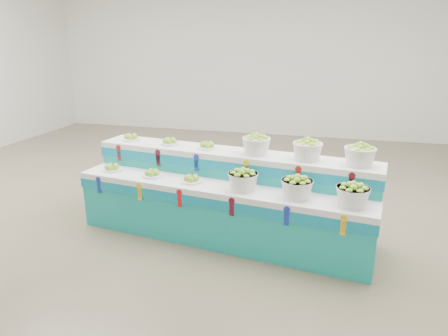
{
  "coord_description": "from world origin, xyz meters",
  "views": [
    {
      "loc": [
        2.15,
        -5.12,
        2.31
      ],
      "look_at": [
        0.98,
        -0.74,
        0.87
      ],
      "focal_mm": 32.31,
      "sensor_mm": 36.0,
      "label": 1
    }
  ],
  "objects_px": {
    "basket_lower_left": "(243,180)",
    "basket_upper_right": "(360,155)",
    "plate_upper_mid": "(170,141)",
    "display_stand": "(224,196)"
  },
  "relations": [
    {
      "from": "plate_upper_mid",
      "to": "display_stand",
      "type": "bearing_deg",
      "value": -22.38
    },
    {
      "from": "basket_upper_right",
      "to": "basket_lower_left",
      "type": "bearing_deg",
      "value": -167.19
    },
    {
      "from": "display_stand",
      "to": "basket_upper_right",
      "type": "height_order",
      "value": "basket_upper_right"
    },
    {
      "from": "basket_lower_left",
      "to": "plate_upper_mid",
      "type": "bearing_deg",
      "value": 151.51
    },
    {
      "from": "basket_lower_left",
      "to": "plate_upper_mid",
      "type": "distance_m",
      "value": 1.28
    },
    {
      "from": "basket_lower_left",
      "to": "display_stand",
      "type": "bearing_deg",
      "value": 137.54
    },
    {
      "from": "basket_upper_right",
      "to": "display_stand",
      "type": "bearing_deg",
      "value": -179.47
    },
    {
      "from": "display_stand",
      "to": "plate_upper_mid",
      "type": "xyz_separation_m",
      "value": [
        -0.82,
        0.34,
        0.56
      ]
    },
    {
      "from": "basket_lower_left",
      "to": "basket_upper_right",
      "type": "bearing_deg",
      "value": 12.81
    },
    {
      "from": "plate_upper_mid",
      "to": "basket_lower_left",
      "type": "bearing_deg",
      "value": -28.49
    }
  ]
}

